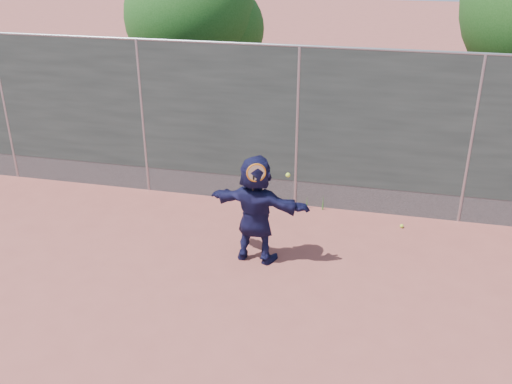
# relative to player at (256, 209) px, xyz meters

# --- Properties ---
(ground) EXTENTS (80.00, 80.00, 0.00)m
(ground) POSITION_rel_player_xyz_m (0.27, -1.41, -0.88)
(ground) COLOR #9E4C42
(ground) RESTS_ON ground
(player) EXTENTS (1.68, 0.73, 1.75)m
(player) POSITION_rel_player_xyz_m (0.00, 0.00, 0.00)
(player) COLOR #16163E
(player) RESTS_ON ground
(ball_ground) EXTENTS (0.07, 0.07, 0.07)m
(ball_ground) POSITION_rel_player_xyz_m (2.28, 1.59, -0.84)
(ball_ground) COLOR #BDE432
(ball_ground) RESTS_ON ground
(fence) EXTENTS (20.00, 0.06, 3.03)m
(fence) POSITION_rel_player_xyz_m (0.27, 2.09, 0.71)
(fence) COLOR #38423D
(fence) RESTS_ON ground
(swing_action) EXTENTS (0.64, 0.16, 0.51)m
(swing_action) POSITION_rel_player_xyz_m (0.09, -0.19, 0.68)
(swing_action) COLOR orange
(swing_action) RESTS_ON ground
(tree_left) EXTENTS (3.15, 3.00, 4.53)m
(tree_left) POSITION_rel_player_xyz_m (-2.57, 5.14, 2.06)
(tree_left) COLOR #382314
(tree_left) RESTS_ON ground
(weed_clump) EXTENTS (0.68, 0.07, 0.30)m
(weed_clump) POSITION_rel_player_xyz_m (0.57, 1.98, -0.74)
(weed_clump) COLOR #387226
(weed_clump) RESTS_ON ground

